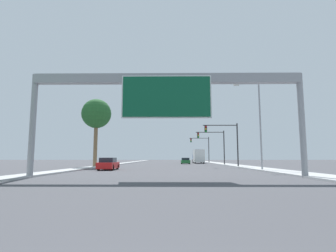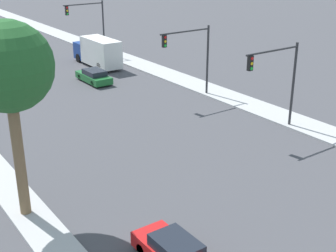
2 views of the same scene
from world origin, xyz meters
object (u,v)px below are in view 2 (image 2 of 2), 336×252
at_px(car_near_right, 94,76).
at_px(traffic_light_mid_block, 193,50).
at_px(truck_box_primary, 98,52).
at_px(palm_tree_background, 8,69).
at_px(traffic_light_near_intersection, 280,74).
at_px(traffic_light_far_intersection, 91,20).

height_order(car_near_right, traffic_light_mid_block, traffic_light_mid_block).
height_order(truck_box_primary, traffic_light_mid_block, traffic_light_mid_block).
bearing_deg(car_near_right, truck_box_primary, 58.59).
relative_size(truck_box_primary, traffic_light_mid_block, 1.25).
bearing_deg(palm_tree_background, traffic_light_near_intersection, 1.60).
height_order(traffic_light_mid_block, palm_tree_background, palm_tree_background).
height_order(truck_box_primary, palm_tree_background, palm_tree_background).
bearing_deg(car_near_right, traffic_light_mid_block, -62.54).
distance_m(car_near_right, truck_box_primary, 6.79).
relative_size(truck_box_primary, palm_tree_background, 0.79).
relative_size(traffic_light_near_intersection, traffic_light_mid_block, 1.01).
bearing_deg(truck_box_primary, palm_tree_background, -124.49).
bearing_deg(traffic_light_near_intersection, truck_box_primary, 93.64).
bearing_deg(truck_box_primary, traffic_light_near_intersection, -86.36).
relative_size(traffic_light_far_intersection, palm_tree_background, 0.67).
xyz_separation_m(traffic_light_near_intersection, palm_tree_background, (-19.49, -0.54, 3.40)).
xyz_separation_m(truck_box_primary, traffic_light_mid_block, (1.56, -15.47, 2.74)).
relative_size(traffic_light_near_intersection, traffic_light_far_intersection, 0.97).
distance_m(truck_box_primary, traffic_light_near_intersection, 25.67).
bearing_deg(traffic_light_mid_block, palm_tree_background, -151.51).
bearing_deg(truck_box_primary, traffic_light_mid_block, -84.25).
relative_size(car_near_right, traffic_light_near_intersection, 0.72).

